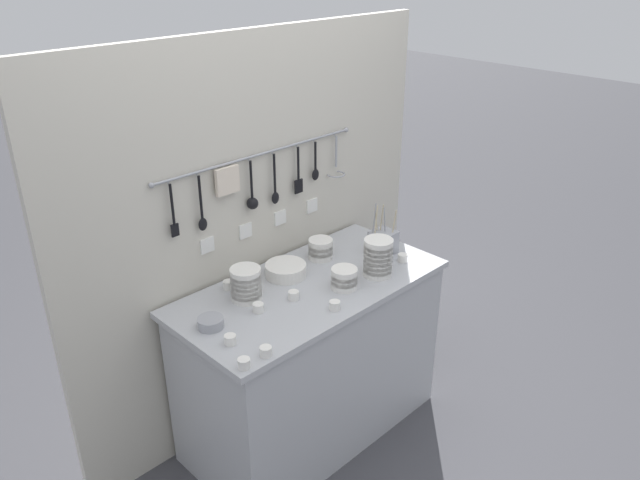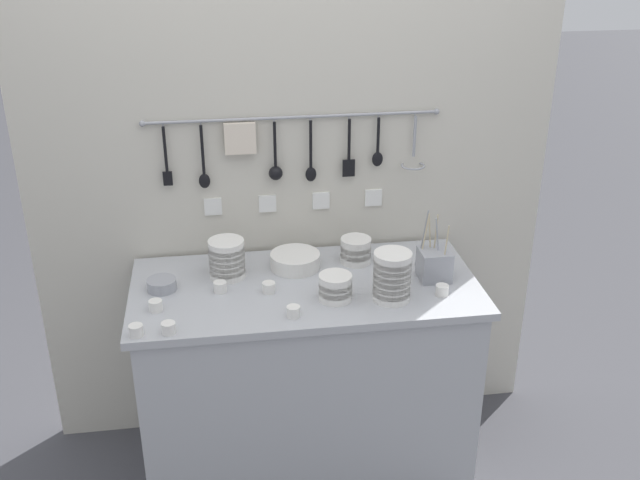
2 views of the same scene
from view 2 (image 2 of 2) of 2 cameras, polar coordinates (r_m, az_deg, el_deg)
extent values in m
plane|color=#424247|center=(3.33, -1.00, -16.49)|extent=(20.00, 20.00, 0.00)
cube|color=#ADAFB5|center=(2.84, -1.13, -3.67)|extent=(1.31, 0.63, 0.03)
cube|color=#ADAFB5|center=(3.07, -1.06, -10.70)|extent=(1.26, 0.61, 0.83)
cube|color=beige|center=(3.10, -2.00, 1.74)|extent=(2.11, 0.04, 1.97)
cylinder|color=#93969E|center=(2.92, -2.05, 9.32)|extent=(1.14, 0.01, 0.01)
sphere|color=#93969E|center=(2.91, -13.39, 8.63)|extent=(0.02, 0.02, 0.02)
sphere|color=#93969E|center=(3.03, 8.86, 9.65)|extent=(0.02, 0.02, 0.02)
cylinder|color=black|center=(2.93, -11.72, 6.74)|extent=(0.01, 0.01, 0.18)
cube|color=black|center=(2.96, -11.52, 4.61)|extent=(0.04, 0.01, 0.06)
cylinder|color=#93969E|center=(2.91, -11.87, 8.63)|extent=(0.01, 0.01, 0.02)
cylinder|color=black|center=(2.92, -8.95, 6.76)|extent=(0.01, 0.01, 0.20)
ellipsoid|color=black|center=(2.96, -8.79, 4.47)|extent=(0.04, 0.02, 0.06)
cylinder|color=#93969E|center=(2.90, -9.09, 8.82)|extent=(0.01, 0.01, 0.02)
cube|color=beige|center=(2.91, -6.11, 7.69)|extent=(0.12, 0.02, 0.12)
cylinder|color=#93969E|center=(2.91, -6.18, 8.99)|extent=(0.01, 0.01, 0.02)
cylinder|color=black|center=(2.93, -3.45, 7.20)|extent=(0.01, 0.01, 0.19)
sphere|color=black|center=(2.97, -3.40, 5.11)|extent=(0.06, 0.06, 0.06)
cylinder|color=#93969E|center=(2.91, -3.53, 9.14)|extent=(0.01, 0.01, 0.02)
cylinder|color=black|center=(2.95, -0.71, 7.27)|extent=(0.01, 0.01, 0.19)
ellipsoid|color=black|center=(2.99, -0.70, 5.03)|extent=(0.04, 0.02, 0.06)
cylinder|color=#93969E|center=(2.93, -0.75, 9.26)|extent=(0.01, 0.01, 0.02)
cylinder|color=black|center=(2.97, 2.24, 7.61)|extent=(0.01, 0.01, 0.17)
cube|color=black|center=(3.00, 2.20, 5.50)|extent=(0.05, 0.01, 0.07)
cylinder|color=#93969E|center=(2.95, 2.22, 9.38)|extent=(0.01, 0.01, 0.02)
cylinder|color=black|center=(2.99, 4.46, 7.93)|extent=(0.01, 0.01, 0.15)
ellipsoid|color=black|center=(3.02, 4.40, 6.16)|extent=(0.04, 0.02, 0.06)
cylinder|color=#93969E|center=(2.98, 4.46, 9.44)|extent=(0.01, 0.01, 0.02)
cylinder|color=#93969E|center=(3.02, 7.22, 7.83)|extent=(0.01, 0.01, 0.17)
torus|color=#93969E|center=(3.06, 7.10, 5.64)|extent=(0.10, 0.10, 0.01)
cylinder|color=#93969E|center=(3.01, 7.25, 9.51)|extent=(0.01, 0.01, 0.02)
cube|color=white|center=(3.03, -8.15, 2.54)|extent=(0.07, 0.01, 0.07)
cube|color=white|center=(3.03, -4.02, 2.79)|extent=(0.07, 0.01, 0.07)
cube|color=white|center=(3.06, 0.07, 3.03)|extent=(0.07, 0.01, 0.07)
cube|color=white|center=(3.09, 4.09, 3.24)|extent=(0.07, 0.01, 0.07)
cylinder|color=silver|center=(2.91, -7.05, -2.40)|extent=(0.14, 0.14, 0.04)
cylinder|color=silver|center=(2.90, -7.07, -2.01)|extent=(0.14, 0.14, 0.04)
cylinder|color=silver|center=(2.89, -7.10, -1.62)|extent=(0.14, 0.14, 0.04)
cylinder|color=silver|center=(2.88, -7.12, -1.22)|extent=(0.14, 0.14, 0.04)
cylinder|color=silver|center=(2.87, -7.14, -0.82)|extent=(0.14, 0.14, 0.04)
cylinder|color=silver|center=(2.86, -7.17, -0.41)|extent=(0.14, 0.14, 0.04)
cylinder|color=silver|center=(2.73, 1.17, -4.10)|extent=(0.12, 0.12, 0.05)
cylinder|color=silver|center=(2.71, 1.18, -3.62)|extent=(0.12, 0.12, 0.05)
cylinder|color=silver|center=(2.70, 1.18, -3.14)|extent=(0.12, 0.12, 0.05)
cylinder|color=silver|center=(3.00, 2.73, -1.26)|extent=(0.12, 0.12, 0.05)
cylinder|color=silver|center=(2.98, 2.74, -0.79)|extent=(0.12, 0.12, 0.05)
cylinder|color=silver|center=(2.97, 2.75, -0.33)|extent=(0.12, 0.12, 0.05)
cylinder|color=silver|center=(2.74, 5.45, -4.08)|extent=(0.14, 0.14, 0.04)
cylinder|color=silver|center=(2.73, 5.47, -3.65)|extent=(0.14, 0.14, 0.04)
cylinder|color=silver|center=(2.72, 5.49, -3.20)|extent=(0.14, 0.14, 0.04)
cylinder|color=silver|center=(2.71, 5.51, -2.76)|extent=(0.14, 0.14, 0.04)
cylinder|color=silver|center=(2.70, 5.54, -2.31)|extent=(0.14, 0.14, 0.04)
cylinder|color=silver|center=(2.68, 5.56, -1.86)|extent=(0.14, 0.14, 0.04)
cylinder|color=silver|center=(2.67, 5.58, -1.40)|extent=(0.14, 0.14, 0.04)
cylinder|color=silver|center=(2.96, -1.90, -2.01)|extent=(0.20, 0.20, 0.01)
cylinder|color=silver|center=(2.96, -1.90, -1.84)|extent=(0.20, 0.20, 0.01)
cylinder|color=silver|center=(2.95, -1.90, -1.66)|extent=(0.20, 0.20, 0.01)
cylinder|color=silver|center=(2.95, -1.91, -1.49)|extent=(0.20, 0.20, 0.01)
cylinder|color=silver|center=(2.94, -1.91, -1.31)|extent=(0.20, 0.20, 0.01)
cylinder|color=silver|center=(2.94, -1.91, -1.14)|extent=(0.20, 0.20, 0.01)
cylinder|color=#93969E|center=(2.85, -11.97, -3.34)|extent=(0.11, 0.11, 0.04)
cube|color=#93969E|center=(2.89, 8.70, -1.85)|extent=(0.12, 0.12, 0.12)
cylinder|color=#93969E|center=(2.85, 8.95, -0.11)|extent=(0.03, 0.01, 0.19)
cylinder|color=#C6B793|center=(2.82, 9.57, -0.54)|extent=(0.01, 0.02, 0.18)
cylinder|color=#C6B793|center=(2.88, 8.38, 0.06)|extent=(0.02, 0.03, 0.18)
cylinder|color=#93969E|center=(2.86, 7.89, 0.29)|extent=(0.04, 0.01, 0.21)
cylinder|color=#C6B793|center=(2.85, 7.96, 0.11)|extent=(0.03, 0.02, 0.20)
cylinder|color=#C6B793|center=(2.86, 8.77, 0.15)|extent=(0.01, 0.02, 0.20)
cylinder|color=silver|center=(2.72, -12.41, -4.90)|extent=(0.05, 0.05, 0.04)
cylinder|color=silver|center=(2.79, 9.29, -3.79)|extent=(0.05, 0.05, 0.04)
cylinder|color=silver|center=(2.78, -3.93, -3.63)|extent=(0.05, 0.05, 0.04)
cylinder|color=silver|center=(2.80, -7.62, -3.57)|extent=(0.05, 0.05, 0.04)
cylinder|color=silver|center=(2.59, -13.84, -6.71)|extent=(0.05, 0.05, 0.04)
cylinder|color=silver|center=(2.58, -11.47, -6.59)|extent=(0.05, 0.05, 0.04)
cylinder|color=silver|center=(3.02, -7.20, -1.29)|extent=(0.05, 0.05, 0.04)
cylinder|color=silver|center=(2.62, -2.04, -5.47)|extent=(0.05, 0.05, 0.04)
camera|label=1|loc=(1.57, -76.77, 10.18)|focal=35.00mm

